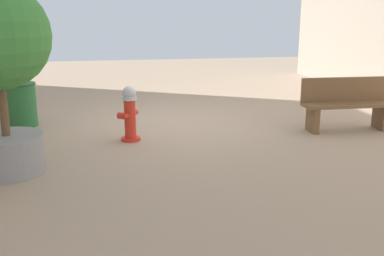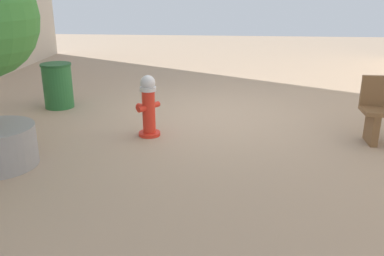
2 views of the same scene
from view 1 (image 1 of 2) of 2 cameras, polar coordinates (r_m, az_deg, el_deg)
name	(u,v)px [view 1 (image 1 of 2)]	position (r m, az deg, el deg)	size (l,w,h in m)	color
ground_plane	(173,122)	(8.87, -2.40, 0.74)	(23.40, 23.40, 0.00)	tan
fire_hydrant	(130,113)	(7.58, -7.88, 1.84)	(0.38, 0.39, 0.93)	red
bench_near	(346,103)	(8.68, 18.89, 2.99)	(1.65, 0.48, 0.95)	brown
trash_bin	(22,105)	(9.07, -20.66, 2.78)	(0.55, 0.55, 0.82)	#266633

